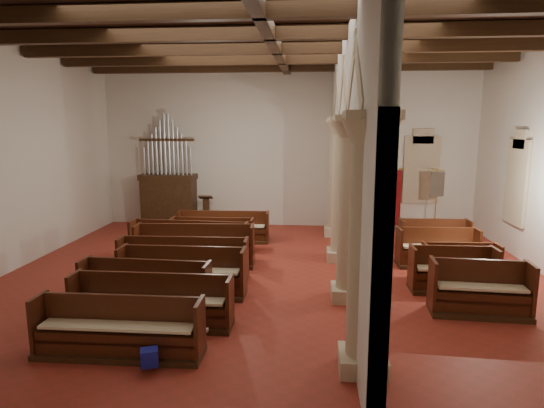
{
  "coord_description": "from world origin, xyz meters",
  "views": [
    {
      "loc": [
        0.95,
        -11.29,
        3.87
      ],
      "look_at": [
        -0.09,
        0.5,
        1.79
      ],
      "focal_mm": 30.0,
      "sensor_mm": 36.0,
      "label": 1
    }
  ],
  "objects": [
    {
      "name": "tube_heater_a",
      "position": [
        -2.95,
        -3.74,
        0.16
      ],
      "size": [
        0.92,
        0.42,
        0.09
      ],
      "primitive_type": "cylinder",
      "rotation": [
        0.0,
        1.57,
        0.36
      ],
      "color": "silver",
      "rests_on": "floor"
    },
    {
      "name": "hymnal_box_c",
      "position": [
        -0.92,
        -1.16,
        0.26
      ],
      "size": [
        0.36,
        0.3,
        0.32
      ],
      "primitive_type": "cube",
      "rotation": [
        0.0,
        0.0,
        0.14
      ],
      "color": "navy",
      "rests_on": "floor"
    },
    {
      "name": "wall_left",
      "position": [
        -7.0,
        0.0,
        3.0
      ],
      "size": [
        0.02,
        12.0,
        6.0
      ],
      "primitive_type": "cube",
      "color": "silver",
      "rests_on": "floor"
    },
    {
      "name": "pipe_organ",
      "position": [
        -4.5,
        5.5,
        1.37
      ],
      "size": [
        2.1,
        0.85,
        4.4
      ],
      "color": "#3B2713",
      "rests_on": "floor"
    },
    {
      "name": "wall_back",
      "position": [
        0.0,
        6.0,
        3.0
      ],
      "size": [
        14.0,
        0.02,
        6.0
      ],
      "primitive_type": "cube",
      "color": "silver",
      "rests_on": "floor"
    },
    {
      "name": "tube_heater_b",
      "position": [
        -1.33,
        -3.68,
        0.16
      ],
      "size": [
        0.87,
        0.18,
        0.09
      ],
      "primitive_type": "cylinder",
      "rotation": [
        0.0,
        1.57,
        0.11
      ],
      "color": "silver",
      "rests_on": "floor"
    },
    {
      "name": "aisle_pew_1",
      "position": [
        4.26,
        -0.8,
        0.36
      ],
      "size": [
        1.95,
        0.74,
        1.06
      ],
      "rotation": [
        0.0,
        0.0,
        0.02
      ],
      "color": "#3B2713",
      "rests_on": "floor"
    },
    {
      "name": "nave_pew_6",
      "position": [
        -2.58,
        1.25,
        0.36
      ],
      "size": [
        3.47,
        0.92,
        1.1
      ],
      "rotation": [
        0.0,
        0.0,
        -0.05
      ],
      "color": "#3B2713",
      "rests_on": "floor"
    },
    {
      "name": "nave_pew_0",
      "position": [
        -2.25,
        -4.37,
        0.33
      ],
      "size": [
        2.86,
        0.69,
        1.02
      ],
      "rotation": [
        0.0,
        0.0,
        0.01
      ],
      "color": "#3B2713",
      "rests_on": "floor"
    },
    {
      "name": "wall_front",
      "position": [
        0.0,
        -6.0,
        3.0
      ],
      "size": [
        14.0,
        0.02,
        6.0
      ],
      "primitive_type": "cube",
      "color": "silver",
      "rests_on": "floor"
    },
    {
      "name": "ceiling_beams",
      "position": [
        0.0,
        0.0,
        5.82
      ],
      "size": [
        13.8,
        11.8,
        0.3
      ],
      "primitive_type": null,
      "color": "#3B2713",
      "rests_on": "wall_back"
    },
    {
      "name": "window_right_b",
      "position": [
        6.98,
        2.5,
        2.2
      ],
      "size": [
        0.03,
        1.0,
        2.2
      ],
      "primitive_type": "cube",
      "color": "#2B624C",
      "rests_on": "wall_right"
    },
    {
      "name": "ceiling",
      "position": [
        0.0,
        0.0,
        6.0
      ],
      "size": [
        14.0,
        14.0,
        0.0
      ],
      "primitive_type": "plane",
      "rotation": [
        3.14,
        0.0,
        0.0
      ],
      "color": "#321C10",
      "rests_on": "wall_back"
    },
    {
      "name": "nave_pew_1",
      "position": [
        -2.11,
        -3.19,
        0.33
      ],
      "size": [
        3.15,
        0.68,
        1.02
      ],
      "rotation": [
        0.0,
        0.0,
        0.0
      ],
      "color": "#3B2713",
      "rests_on": "floor"
    },
    {
      "name": "lectern",
      "position": [
        -3.05,
        5.49,
        0.52
      ],
      "size": [
        0.52,
        0.52,
        1.25
      ],
      "rotation": [
        0.0,
        0.0,
        0.04
      ],
      "color": "#361B11",
      "rests_on": "floor"
    },
    {
      "name": "nave_pew_2",
      "position": [
        -2.57,
        -2.29,
        0.33
      ],
      "size": [
        2.84,
        0.79,
        1.01
      ],
      "rotation": [
        0.0,
        0.0,
        -0.04
      ],
      "color": "#3B2713",
      "rests_on": "floor"
    },
    {
      "name": "aisle_pew_2",
      "position": [
        4.69,
        -0.03,
        0.32
      ],
      "size": [
        1.87,
        0.72,
        0.95
      ],
      "rotation": [
        0.0,
        0.0,
        0.05
      ],
      "color": "#3B2713",
      "rests_on": "floor"
    },
    {
      "name": "nave_pew_8",
      "position": [
        -1.96,
        3.3,
        0.33
      ],
      "size": [
        3.05,
        0.76,
        1.02
      ],
      "rotation": [
        0.0,
        0.0,
        0.03
      ],
      "color": "#3B2713",
      "rests_on": "floor"
    },
    {
      "name": "dossal_curtain",
      "position": [
        3.5,
        5.92,
        1.17
      ],
      "size": [
        1.8,
        0.07,
        2.17
      ],
      "color": "maroon",
      "rests_on": "floor"
    },
    {
      "name": "arcade",
      "position": [
        1.8,
        0.0,
        3.56
      ],
      "size": [
        0.9,
        11.9,
        6.0
      ],
      "color": "#BEAE8D",
      "rests_on": "floor"
    },
    {
      "name": "nave_pew_5",
      "position": [
        -2.24,
        0.62,
        0.38
      ],
      "size": [
        3.31,
        0.96,
        1.15
      ],
      "rotation": [
        0.0,
        0.0,
        0.06
      ],
      "color": "#3B2713",
      "rests_on": "floor"
    },
    {
      "name": "processional_banner",
      "position": [
        5.31,
        4.83,
        0.8
      ],
      "size": [
        0.52,
        0.67,
        2.42
      ],
      "rotation": [
        0.0,
        0.0,
        0.37
      ],
      "color": "#3B2713",
      "rests_on": "floor"
    },
    {
      "name": "window_back",
      "position": [
        5.0,
        5.98,
        2.2
      ],
      "size": [
        1.0,
        0.03,
        2.2
      ],
      "primitive_type": "cube",
      "color": "#2B624C",
      "rests_on": "wall_back"
    },
    {
      "name": "floor",
      "position": [
        0.0,
        0.0,
        0.0
      ],
      "size": [
        14.0,
        14.0,
        0.0
      ],
      "primitive_type": "plane",
      "color": "maroon",
      "rests_on": "ground"
    },
    {
      "name": "nave_pew_4",
      "position": [
        -2.24,
        -0.51,
        0.35
      ],
      "size": [
        3.27,
        0.8,
        1.07
      ],
      "rotation": [
        0.0,
        0.0,
        0.03
      ],
      "color": "#3B2713",
      "rests_on": "floor"
    },
    {
      "name": "hymnal_box_b",
      "position": [
        -1.78,
        -2.09,
        0.25
      ],
      "size": [
        0.32,
        0.27,
        0.3
      ],
      "primitive_type": "cube",
      "rotation": [
        0.0,
        0.0,
        -0.09
      ],
      "color": "#153E94",
      "rests_on": "floor"
    },
    {
      "name": "aisle_pew_0",
      "position": [
        4.42,
        -2.09,
        0.38
      ],
      "size": [
        2.0,
        0.86,
        1.12
      ],
      "rotation": [
        0.0,
        0.0,
        -0.06
      ],
      "color": "#3B2713",
      "rests_on": "floor"
    },
    {
      "name": "nave_pew_3",
      "position": [
        -1.96,
        -1.57,
        0.37
      ],
      "size": [
        2.89,
        0.76,
        1.11
      ],
      "rotation": [
        0.0,
        0.0,
        0.01
      ],
      "color": "#3B2713",
      "rests_on": "floor"
    },
    {
      "name": "nave_pew_7",
      "position": [
        -2.1,
        2.19,
        0.34
      ],
      "size": [
        2.57,
        0.71,
        1.02
      ],
      "rotation": [
        0.0,
        0.0,
        0.01
      ],
      "color": "#3B2713",
      "rests_on": "floor"
    },
    {
      "name": "hymnal_box_a",
      "position": [
        -1.57,
        -4.83,
        0.24
      ],
      "size": [
        0.33,
        0.3,
        0.27
      ],
      "primitive_type": "cube",
      "rotation": [
        0.0,
        0.0,
        0.34
      ],
      "color": "navy",
      "rests_on": "floor"
    },
    {
      "name": "aisle_pew_3",
      "position": [
        4.43,
        1.15,
        0.36
      ],
      "size": [
        2.19,
        0.82,
        1.07
      ],
      "rotation": [
        0.0,
        0.0,
        0.05
      ],
      "color": "#3B2713",
      "rests_on": "floor"
    },
    {
      "name": "aisle_pew_4",
      "position": [
        4.67,
        2.4,
        0.35
      ],
      "size": [
        2.09,
        0.78,
        1.05
      ],
      "rotation": [
        0.0,
        0.0,
        0.04
      ],
      "color": "#3B2713",
      "rests_on": "floor"
    }
  ]
}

